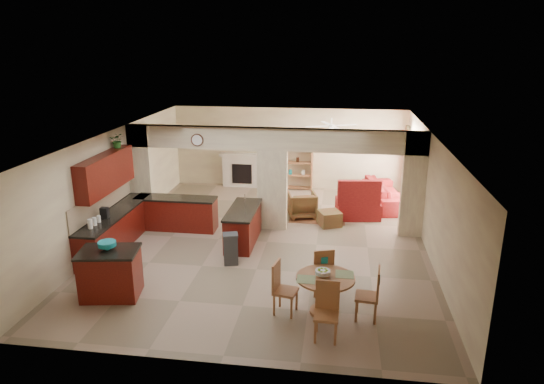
# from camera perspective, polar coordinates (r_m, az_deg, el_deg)

# --- Properties ---
(floor) EXTENTS (10.00, 10.00, 0.00)m
(floor) POSITION_cam_1_polar(r_m,az_deg,el_deg) (12.59, -0.60, -5.88)
(floor) COLOR gray
(floor) RESTS_ON ground
(ceiling) EXTENTS (10.00, 10.00, 0.00)m
(ceiling) POSITION_cam_1_polar(r_m,az_deg,el_deg) (11.77, -0.64, 6.74)
(ceiling) COLOR white
(ceiling) RESTS_ON wall_back
(wall_back) EXTENTS (8.00, 0.00, 8.00)m
(wall_back) POSITION_cam_1_polar(r_m,az_deg,el_deg) (16.91, 1.93, 5.15)
(wall_back) COLOR beige
(wall_back) RESTS_ON floor
(wall_front) EXTENTS (8.00, 0.00, 8.00)m
(wall_front) POSITION_cam_1_polar(r_m,az_deg,el_deg) (7.56, -6.41, -10.88)
(wall_front) COLOR beige
(wall_front) RESTS_ON floor
(wall_left) EXTENTS (0.00, 10.00, 10.00)m
(wall_left) POSITION_cam_1_polar(r_m,az_deg,el_deg) (13.29, -17.93, 0.91)
(wall_left) COLOR beige
(wall_left) RESTS_ON floor
(wall_right) EXTENTS (0.00, 10.00, 10.00)m
(wall_right) POSITION_cam_1_polar(r_m,az_deg,el_deg) (12.19, 18.31, -0.57)
(wall_right) COLOR beige
(wall_right) RESTS_ON floor
(partition_left_pier) EXTENTS (0.60, 0.25, 2.80)m
(partition_left_pier) POSITION_cam_1_polar(r_m,az_deg,el_deg) (14.04, -15.10, 2.02)
(partition_left_pier) COLOR beige
(partition_left_pier) RESTS_ON floor
(partition_center_pier) EXTENTS (0.80, 0.25, 2.20)m
(partition_center_pier) POSITION_cam_1_polar(r_m,az_deg,el_deg) (13.14, 0.04, 0.24)
(partition_center_pier) COLOR beige
(partition_center_pier) RESTS_ON floor
(partition_right_pier) EXTENTS (0.60, 0.25, 2.80)m
(partition_right_pier) POSITION_cam_1_polar(r_m,az_deg,el_deg) (13.09, 16.30, 0.82)
(partition_right_pier) COLOR beige
(partition_right_pier) RESTS_ON floor
(partition_header) EXTENTS (8.00, 0.25, 0.60)m
(partition_header) POSITION_cam_1_polar(r_m,az_deg,el_deg) (12.80, 0.04, 6.24)
(partition_header) COLOR beige
(partition_header) RESTS_ON partition_center_pier
(kitchen_counter) EXTENTS (2.52, 3.29, 1.48)m
(kitchen_counter) POSITION_cam_1_polar(r_m,az_deg,el_deg) (13.06, -15.09, -3.45)
(kitchen_counter) COLOR #410A07
(kitchen_counter) RESTS_ON floor
(upper_cabinets) EXTENTS (0.35, 2.40, 0.90)m
(upper_cabinets) POSITION_cam_1_polar(r_m,az_deg,el_deg) (12.39, -18.97, 2.15)
(upper_cabinets) COLOR #410A07
(upper_cabinets) RESTS_ON wall_left
(peninsula) EXTENTS (0.70, 1.85, 0.91)m
(peninsula) POSITION_cam_1_polar(r_m,az_deg,el_deg) (12.41, -3.43, -3.99)
(peninsula) COLOR #410A07
(peninsula) RESTS_ON floor
(wall_clock) EXTENTS (0.34, 0.03, 0.34)m
(wall_clock) POSITION_cam_1_polar(r_m,az_deg,el_deg) (13.09, -8.80, 6.06)
(wall_clock) COLOR #452417
(wall_clock) RESTS_ON partition_header
(rug) EXTENTS (1.60, 1.30, 0.01)m
(rug) POSITION_cam_1_polar(r_m,az_deg,el_deg) (14.43, 5.38, -2.85)
(rug) COLOR brown
(rug) RESTS_ON floor
(fireplace) EXTENTS (1.60, 0.35, 1.20)m
(fireplace) POSITION_cam_1_polar(r_m,az_deg,el_deg) (17.17, -3.47, 2.62)
(fireplace) COLOR beige
(fireplace) RESTS_ON floor
(shelving_unit) EXTENTS (1.00, 0.32, 1.80)m
(shelving_unit) POSITION_cam_1_polar(r_m,az_deg,el_deg) (16.82, 3.04, 3.32)
(shelving_unit) COLOR #945433
(shelving_unit) RESTS_ON floor
(window_a) EXTENTS (0.02, 0.90, 1.90)m
(window_a) POSITION_cam_1_polar(r_m,az_deg,el_deg) (14.42, 16.62, 1.46)
(window_a) COLOR white
(window_a) RESTS_ON wall_right
(window_b) EXTENTS (0.02, 0.90, 1.90)m
(window_b) POSITION_cam_1_polar(r_m,az_deg,el_deg) (16.05, 15.79, 3.10)
(window_b) COLOR white
(window_b) RESTS_ON wall_right
(glazed_door) EXTENTS (0.02, 0.70, 2.10)m
(glazed_door) POSITION_cam_1_polar(r_m,az_deg,el_deg) (15.27, 16.13, 1.78)
(glazed_door) COLOR white
(glazed_door) RESTS_ON wall_right
(drape_a_left) EXTENTS (0.10, 0.28, 2.30)m
(drape_a_left) POSITION_cam_1_polar(r_m,az_deg,el_deg) (13.84, 16.79, 0.80)
(drape_a_left) COLOR #42251A
(drape_a_left) RESTS_ON wall_right
(drape_a_right) EXTENTS (0.10, 0.28, 2.30)m
(drape_a_right) POSITION_cam_1_polar(r_m,az_deg,el_deg) (14.99, 16.15, 2.09)
(drape_a_right) COLOR #42251A
(drape_a_right) RESTS_ON wall_right
(drape_b_left) EXTENTS (0.10, 0.28, 2.30)m
(drape_b_left) POSITION_cam_1_polar(r_m,az_deg,el_deg) (15.46, 15.91, 2.57)
(drape_b_left) COLOR #42251A
(drape_b_left) RESTS_ON wall_right
(drape_b_right) EXTENTS (0.10, 0.28, 2.30)m
(drape_b_right) POSITION_cam_1_polar(r_m,az_deg,el_deg) (16.62, 15.40, 3.61)
(drape_b_right) COLOR #42251A
(drape_b_right) RESTS_ON wall_right
(ceiling_fan) EXTENTS (1.00, 1.00, 0.10)m
(ceiling_fan) POSITION_cam_1_polar(r_m,az_deg,el_deg) (14.64, 7.02, 7.75)
(ceiling_fan) COLOR white
(ceiling_fan) RESTS_ON ceiling
(kitchen_island) EXTENTS (1.27, 1.00, 1.00)m
(kitchen_island) POSITION_cam_1_polar(r_m,az_deg,el_deg) (10.39, -18.47, -9.05)
(kitchen_island) COLOR #410A07
(kitchen_island) RESTS_ON floor
(teal_bowl) EXTENTS (0.36, 0.36, 0.17)m
(teal_bowl) POSITION_cam_1_polar(r_m,az_deg,el_deg) (10.22, -18.82, -5.98)
(teal_bowl) COLOR teal
(teal_bowl) RESTS_ON kitchen_island
(trash_can) EXTENTS (0.39, 0.35, 0.69)m
(trash_can) POSITION_cam_1_polar(r_m,az_deg,el_deg) (11.32, -4.88, -6.82)
(trash_can) COLOR #2E2F31
(trash_can) RESTS_ON floor
(dining_table) EXTENTS (1.11, 1.11, 0.76)m
(dining_table) POSITION_cam_1_polar(r_m,az_deg,el_deg) (9.34, 6.27, -11.28)
(dining_table) COLOR #945433
(dining_table) RESTS_ON floor
(fruit_bowl) EXTENTS (0.28, 0.28, 0.15)m
(fruit_bowl) POSITION_cam_1_polar(r_m,az_deg,el_deg) (9.20, 5.98, -9.45)
(fruit_bowl) COLOR #76AB24
(fruit_bowl) RESTS_ON dining_table
(sofa) EXTENTS (2.67, 1.46, 0.74)m
(sofa) POSITION_cam_1_polar(r_m,az_deg,el_deg) (15.70, 13.35, -0.17)
(sofa) COLOR maroon
(sofa) RESTS_ON floor
(chaise) EXTENTS (1.34, 1.15, 0.49)m
(chaise) POSITION_cam_1_polar(r_m,az_deg,el_deg) (14.52, 10.03, -1.92)
(chaise) COLOR maroon
(chaise) RESTS_ON floor
(armchair) EXTENTS (0.98, 1.00, 0.75)m
(armchair) POSITION_cam_1_polar(r_m,az_deg,el_deg) (14.27, 3.54, -1.47)
(armchair) COLOR maroon
(armchair) RESTS_ON floor
(ottoman) EXTENTS (0.75, 0.75, 0.41)m
(ottoman) POSITION_cam_1_polar(r_m,az_deg,el_deg) (13.72, 6.78, -3.09)
(ottoman) COLOR maroon
(ottoman) RESTS_ON floor
(plant) EXTENTS (0.41, 0.38, 0.38)m
(plant) POSITION_cam_1_polar(r_m,az_deg,el_deg) (12.92, -17.74, 5.80)
(plant) COLOR #134916
(plant) RESTS_ON upper_cabinets
(chair_north) EXTENTS (0.54, 0.54, 1.02)m
(chair_north) POSITION_cam_1_polar(r_m,az_deg,el_deg) (9.94, 5.92, -9.09)
(chair_north) COLOR #945433
(chair_north) RESTS_ON floor
(chair_east) EXTENTS (0.46, 0.46, 1.02)m
(chair_east) POSITION_cam_1_polar(r_m,az_deg,el_deg) (9.27, 11.66, -11.47)
(chair_east) COLOR #945433
(chair_east) RESTS_ON floor
(chair_south) EXTENTS (0.43, 0.44, 1.02)m
(chair_south) POSITION_cam_1_polar(r_m,az_deg,el_deg) (8.66, 6.47, -13.37)
(chair_south) COLOR #945433
(chair_south) RESTS_ON floor
(chair_west) EXTENTS (0.49, 0.49, 1.02)m
(chair_west) POSITION_cam_1_polar(r_m,az_deg,el_deg) (9.30, 1.11, -10.96)
(chair_west) COLOR #945433
(chair_west) RESTS_ON floor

